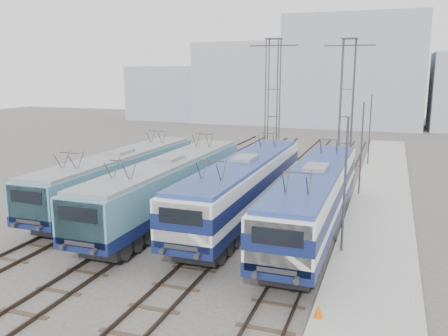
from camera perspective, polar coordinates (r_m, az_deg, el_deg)
ground at (r=25.33m, az=-6.61°, el=-9.65°), size 160.00×160.00×0.00m
platform at (r=30.48m, az=18.10°, el=-6.16°), size 4.00×70.00×0.30m
locomotive_far_left at (r=33.08m, az=-12.50°, el=-0.76°), size 2.83×17.87×3.36m
locomotive_center_left at (r=29.55m, az=-6.71°, el=-1.90°), size 2.92×18.43×3.47m
locomotive_center_right at (r=29.04m, az=2.39°, el=-1.86°), size 2.97×18.80×3.53m
locomotive_far_right at (r=27.02m, az=10.85°, el=-3.16°), size 2.93×18.54×3.49m
catenary_tower_west at (r=44.47m, az=5.87°, el=8.30°), size 4.50×1.20×12.00m
catenary_tower_east at (r=45.38m, az=14.56°, el=8.06°), size 4.50×1.20×12.00m
mast_front at (r=23.89m, az=14.31°, el=-2.44°), size 0.12×0.12×7.00m
mast_mid at (r=35.63m, az=16.18°, el=2.01°), size 0.12×0.12×7.00m
mast_rear at (r=47.50m, az=17.12°, el=4.25°), size 0.12×0.12×7.00m
safety_cone at (r=18.37m, az=11.30°, el=-16.51°), size 0.33×0.33×0.52m
building_west at (r=86.71m, az=3.17°, el=10.15°), size 18.00×12.00×14.00m
building_center at (r=83.39m, az=15.36°, el=11.08°), size 22.00×14.00×18.00m
building_far_west at (r=92.59m, az=-6.50°, el=8.95°), size 14.00×10.00×10.00m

